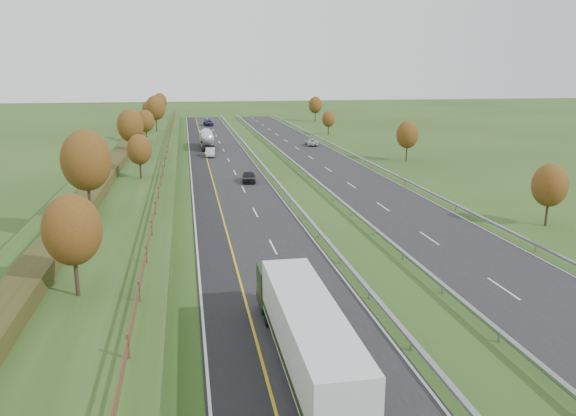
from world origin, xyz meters
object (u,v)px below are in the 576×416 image
car_small_far (208,123)px  car_oncoming (311,142)px  box_lorry (304,330)px  car_silver_mid (210,152)px  road_tanker (207,138)px  car_dark_near (249,177)px

car_small_far → car_oncoming: bearing=-75.5°
car_oncoming → box_lorry: bearing=80.1°
car_silver_mid → car_oncoming: (20.36, 11.15, -0.10)m
box_lorry → road_tanker: (-1.21, 83.82, -0.47)m
car_dark_near → car_small_far: size_ratio=0.81×
car_oncoming → car_small_far: bearing=-64.9°
box_lorry → car_dark_near: size_ratio=3.79×
road_tanker → car_small_far: (2.20, 44.90, -1.05)m
car_silver_mid → car_small_far: 56.02m
car_dark_near → car_small_far: 79.91m
car_dark_near → car_silver_mid: bearing=105.2°
car_silver_mid → car_small_far: size_ratio=0.84×
box_lorry → road_tanker: 83.83m
road_tanker → car_dark_near: (4.06, -34.99, -1.09)m
road_tanker → car_small_far: road_tanker is taller
car_dark_near → car_oncoming: 38.70m
road_tanker → car_silver_mid: bearing=-89.5°
road_tanker → car_silver_mid: road_tanker is taller
car_silver_mid → car_oncoming: size_ratio=0.97×
car_small_far → car_oncoming: (18.25, -44.83, -0.13)m
box_lorry → car_silver_mid: size_ratio=3.64×
road_tanker → car_silver_mid: 11.14m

